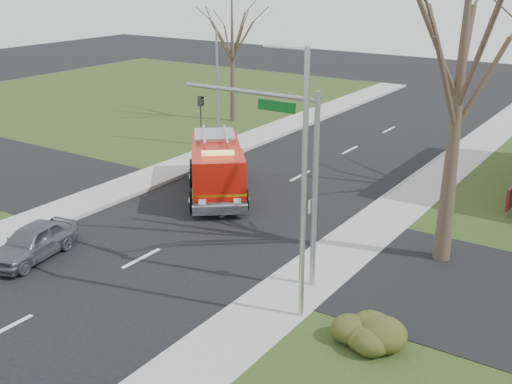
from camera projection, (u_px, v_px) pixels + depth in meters
The scene contains 11 objects.
ground at pixel (141, 258), 24.18m from camera, with size 120.00×120.00×0.00m, color black.
sidewalk_right at pixel (282, 302), 20.92m from camera, with size 2.40×80.00×0.15m, color #999993.
sidewalk_left at pixel (34, 222), 27.38m from camera, with size 2.40×80.00×0.15m, color #999993.
hedge_corner at pixel (346, 327), 18.51m from camera, with size 2.80×2.00×0.90m, color #333D16.
bare_tree_near at pixel (462, 61), 21.46m from camera, with size 6.00×6.00×12.00m.
bare_tree_left at pixel (232, 42), 43.23m from camera, with size 4.50×4.50×9.00m.
traffic_signal_mast at pixel (281, 150), 21.07m from camera, with size 5.29×0.18×6.80m.
streetlight_pole at pixel (302, 181), 18.54m from camera, with size 1.48×0.16×8.40m.
utility_pole_far at pixel (218, 91), 37.54m from camera, with size 0.14×0.14×7.00m, color gray.
fire_engine at pixel (217, 170), 30.51m from camera, with size 6.15×6.82×2.78m.
parked_car_maroon at pixel (32, 242), 24.01m from camera, with size 1.56×3.88×1.32m, color #53555A.
Camera 1 is at (15.74, -15.89, 10.46)m, focal length 45.00 mm.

